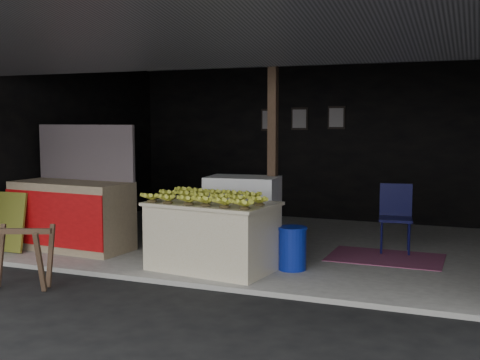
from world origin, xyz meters
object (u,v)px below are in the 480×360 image
at_px(neighbor_stall, 72,212).
at_px(sawhorse, 20,251).
at_px(white_crate, 243,215).
at_px(plastic_chair, 396,212).
at_px(water_barrel, 292,249).
at_px(banana_table, 212,236).

relative_size(neighbor_stall, sawhorse, 2.21).
xyz_separation_m(white_crate, neighbor_stall, (-2.38, -0.63, -0.01)).
bearing_deg(white_crate, plastic_chair, 20.54).
xyz_separation_m(water_barrel, plastic_chair, (1.03, 1.57, 0.31)).
bearing_deg(white_crate, neighbor_stall, -171.02).
bearing_deg(sawhorse, water_barrel, 13.87).
relative_size(banana_table, sawhorse, 2.03).
bearing_deg(neighbor_stall, water_barrel, 4.43).
bearing_deg(water_barrel, banana_table, -158.25).
bearing_deg(plastic_chair, neighbor_stall, -167.77).
bearing_deg(plastic_chair, banana_table, -143.30).
height_order(banana_table, plastic_chair, plastic_chair).
bearing_deg(white_crate, sawhorse, -131.34).
relative_size(banana_table, white_crate, 1.52).
distance_m(banana_table, water_barrel, 1.00).
distance_m(banana_table, neighbor_stall, 2.39).
relative_size(neighbor_stall, plastic_chair, 1.87).
bearing_deg(banana_table, plastic_chair, 51.63).
relative_size(banana_table, plastic_chair, 1.72).
height_order(white_crate, sawhorse, white_crate).
relative_size(water_barrel, plastic_chair, 0.53).
height_order(white_crate, neighbor_stall, neighbor_stall).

